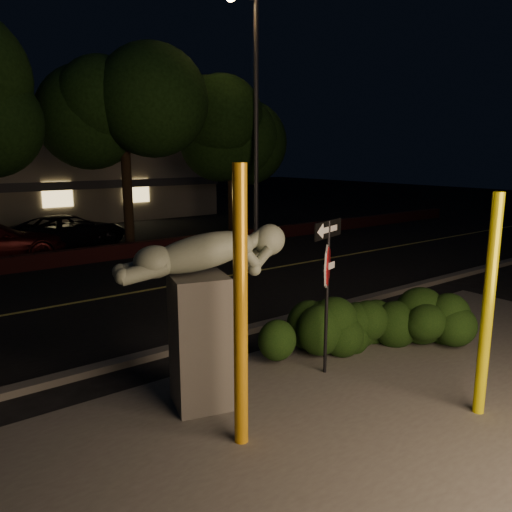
{
  "coord_description": "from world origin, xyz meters",
  "views": [
    {
      "loc": [
        -4.87,
        -4.71,
        3.5
      ],
      "look_at": [
        0.73,
        2.66,
        1.6
      ],
      "focal_mm": 35.0,
      "sensor_mm": 36.0,
      "label": 1
    }
  ],
  "objects_px": {
    "yellow_pole_right": "(488,307)",
    "parked_car_dark": "(69,231)",
    "sculpture": "(202,299)",
    "signpost": "(328,267)",
    "streetlight": "(252,101)",
    "yellow_pole_left": "(241,311)"
  },
  "relations": [
    {
      "from": "signpost",
      "to": "yellow_pole_left",
      "type": "bearing_deg",
      "value": -178.18
    },
    {
      "from": "yellow_pole_left",
      "to": "parked_car_dark",
      "type": "height_order",
      "value": "yellow_pole_left"
    },
    {
      "from": "yellow_pole_left",
      "to": "yellow_pole_right",
      "type": "distance_m",
      "value": 3.32
    },
    {
      "from": "yellow_pole_right",
      "to": "parked_car_dark",
      "type": "distance_m",
      "value": 16.07
    },
    {
      "from": "sculpture",
      "to": "parked_car_dark",
      "type": "xyz_separation_m",
      "value": [
        2.29,
        13.55,
        -0.94
      ]
    },
    {
      "from": "sculpture",
      "to": "streetlight",
      "type": "distance_m",
      "value": 13.77
    },
    {
      "from": "yellow_pole_right",
      "to": "signpost",
      "type": "xyz_separation_m",
      "value": [
        -0.77,
        2.19,
        0.26
      ]
    },
    {
      "from": "streetlight",
      "to": "parked_car_dark",
      "type": "distance_m",
      "value": 8.53
    },
    {
      "from": "yellow_pole_right",
      "to": "sculpture",
      "type": "distance_m",
      "value": 3.8
    },
    {
      "from": "yellow_pole_left",
      "to": "signpost",
      "type": "bearing_deg",
      "value": 19.58
    },
    {
      "from": "signpost",
      "to": "streetlight",
      "type": "relative_size",
      "value": 0.27
    },
    {
      "from": "signpost",
      "to": "parked_car_dark",
      "type": "height_order",
      "value": "signpost"
    },
    {
      "from": "yellow_pole_right",
      "to": "signpost",
      "type": "distance_m",
      "value": 2.34
    },
    {
      "from": "signpost",
      "to": "sculpture",
      "type": "distance_m",
      "value": 2.13
    },
    {
      "from": "sculpture",
      "to": "yellow_pole_left",
      "type": "bearing_deg",
      "value": -80.97
    },
    {
      "from": "yellow_pole_right",
      "to": "parked_car_dark",
      "type": "height_order",
      "value": "yellow_pole_right"
    },
    {
      "from": "parked_car_dark",
      "to": "streetlight",
      "type": "bearing_deg",
      "value": -134.95
    },
    {
      "from": "parked_car_dark",
      "to": "yellow_pole_left",
      "type": "bearing_deg",
      "value": 154.56
    },
    {
      "from": "yellow_pole_left",
      "to": "signpost",
      "type": "distance_m",
      "value": 2.37
    },
    {
      "from": "signpost",
      "to": "parked_car_dark",
      "type": "xyz_separation_m",
      "value": [
        0.19,
        13.84,
        -1.15
      ]
    },
    {
      "from": "yellow_pole_right",
      "to": "streetlight",
      "type": "bearing_deg",
      "value": 66.27
    },
    {
      "from": "yellow_pole_left",
      "to": "yellow_pole_right",
      "type": "bearing_deg",
      "value": -24.86
    }
  ]
}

